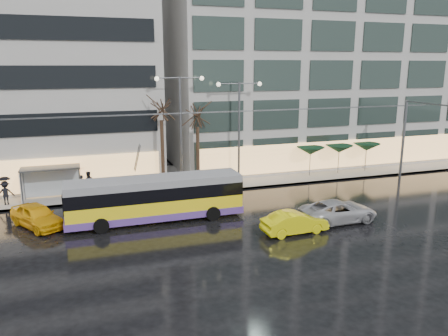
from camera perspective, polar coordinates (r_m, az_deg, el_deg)
name	(u,v)px	position (r m, az deg, el deg)	size (l,w,h in m)	color
ground	(190,240)	(26.07, -4.42, -9.36)	(140.00, 140.00, 0.00)	black
sidewalk	(174,179)	(39.44, -6.54, -1.40)	(80.00, 10.00, 0.15)	gray
kerb	(187,194)	(34.78, -4.84, -3.37)	(80.00, 0.10, 0.15)	slate
building_right	(319,40)	(49.11, 12.33, 16.07)	(32.00, 14.00, 25.00)	#ABA8A3
trolleybus	(156,200)	(28.99, -8.92, -4.12)	(11.39, 4.45, 5.28)	yellow
catenary	(176,145)	(32.54, -6.23, 3.00)	(42.24, 5.12, 7.00)	#595B60
bus_shelter	(46,176)	(35.12, -22.26, -0.98)	(4.20, 1.60, 2.51)	#595B60
street_lamp_near	(180,117)	(35.27, -5.70, 6.67)	(3.96, 0.36, 9.03)	#595B60
street_lamp_far	(239,118)	(36.71, 1.99, 6.55)	(3.96, 0.36, 8.53)	#595B60
tree_a	(161,103)	(35.06, -8.23, 8.36)	(3.20, 3.20, 8.40)	black
tree_b	(197,111)	(35.96, -3.51, 7.49)	(3.20, 3.20, 7.70)	black
parasol_a	(310,151)	(40.33, 11.23, 2.22)	(2.50, 2.50, 2.65)	#595B60
parasol_b	(339,149)	(41.88, 14.81, 2.43)	(2.50, 2.50, 2.65)	#595B60
parasol_c	(367,147)	(43.57, 18.12, 2.62)	(2.50, 2.50, 2.65)	#595B60
taxi_a	(37,216)	(30.12, -23.24, -5.76)	(1.77, 4.39, 1.50)	yellow
taxi_b	(295,222)	(27.14, 9.20, -7.03)	(1.43, 4.11, 1.35)	#FFF40D
sedan_silver	(338,211)	(29.63, 14.71, -5.47)	(2.37, 5.14, 1.43)	#AEAEB3
pedestrian_a	(81,176)	(35.62, -18.19, -1.03)	(1.04, 1.05, 2.19)	black
pedestrian_b	(88,183)	(35.73, -17.31, -1.85)	(0.96, 0.79, 1.81)	black
pedestrian_c	(5,190)	(35.24, -26.67, -2.55)	(1.13, 0.82, 2.11)	black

